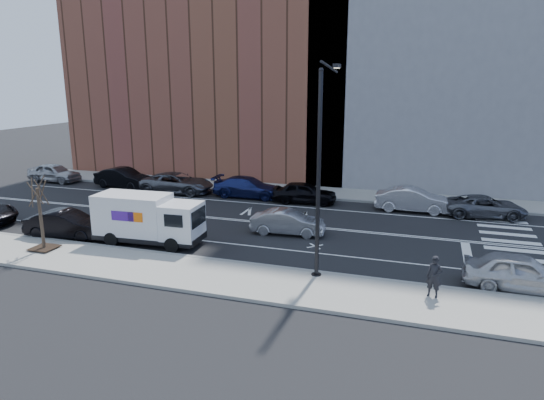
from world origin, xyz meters
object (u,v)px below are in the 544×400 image
Objects in this scene: near_parked_front at (521,273)px; driving_sedan at (288,222)px; fedex_van at (148,218)px; far_parked_b at (124,178)px; far_parked_a at (54,173)px; pedestrian at (434,277)px.

driving_sedan is at bearing 71.39° from near_parked_front.
fedex_van reaches higher than far_parked_b.
near_parked_front reaches higher than driving_sedan.
driving_sedan is 0.92× the size of near_parked_front.
far_parked_a reaches higher than driving_sedan.
far_parked_a is at bearing 65.97° from driving_sedan.
near_parked_front is (27.37, -11.82, -0.03)m from far_parked_b.
far_parked_a reaches higher than near_parked_front.
driving_sedan is (16.01, -7.49, -0.12)m from far_parked_b.
pedestrian reaches higher than near_parked_front.
fedex_van reaches higher than pedestrian.
far_parked_a is 2.75× the size of pedestrian.
pedestrian is (23.90, -13.93, 0.18)m from far_parked_b.
fedex_van reaches higher than driving_sedan.
fedex_van is at bearing -174.73° from pedestrian.
pedestrian reaches higher than driving_sedan.
far_parked_a is 36.55m from near_parked_front.
fedex_van is 1.20× the size of far_parked_b.
far_parked_a is at bearing 141.91° from fedex_van.
fedex_van is 1.27× the size of far_parked_a.
pedestrian is at bearing -134.72° from driving_sedan.
fedex_van reaches higher than near_parked_front.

